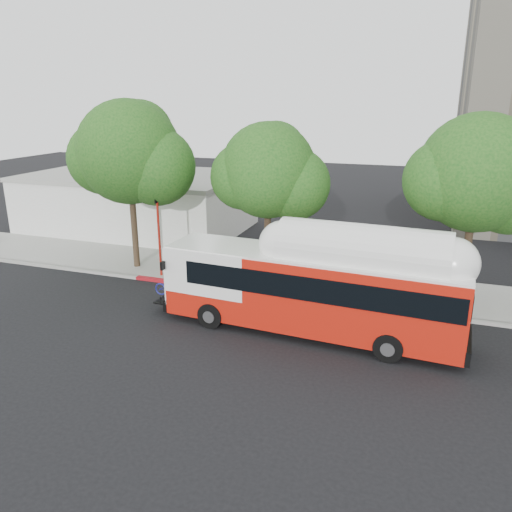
{
  "coord_description": "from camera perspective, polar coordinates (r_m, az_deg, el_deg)",
  "views": [
    {
      "loc": [
        6.95,
        -18.82,
        9.69
      ],
      "look_at": [
        -0.62,
        3.0,
        2.38
      ],
      "focal_mm": 35.0,
      "sensor_mm": 36.0,
      "label": 1
    }
  ],
  "objects": [
    {
      "name": "sidewalk",
      "position": [
        27.96,
        3.55,
        -2.59
      ],
      "size": [
        60.0,
        5.0,
        0.15
      ],
      "primitive_type": "cube",
      "color": "gray",
      "rests_on": "ground"
    },
    {
      "name": "transit_bus",
      "position": [
        21.28,
        6.37,
        -4.09
      ],
      "size": [
        13.72,
        3.56,
        4.02
      ],
      "rotation": [
        0.0,
        0.0,
        -0.06
      ],
      "color": "red",
      "rests_on": "ground"
    },
    {
      "name": "street_tree_mid",
      "position": [
        26.27,
        2.27,
        9.27
      ],
      "size": [
        5.75,
        5.0,
        8.62
      ],
      "color": "#2D2116",
      "rests_on": "ground"
    },
    {
      "name": "ground",
      "position": [
        22.28,
        -1.03,
        -8.22
      ],
      "size": [
        120.0,
        120.0,
        0.0
      ],
      "primitive_type": "plane",
      "color": "black",
      "rests_on": "ground"
    },
    {
      "name": "red_curb_segment",
      "position": [
        26.6,
        -4.22,
        -3.67
      ],
      "size": [
        10.0,
        0.32,
        0.16
      ],
      "primitive_type": "cube",
      "color": "maroon",
      "rests_on": "ground"
    },
    {
      "name": "low_commercial_bldg",
      "position": [
        39.66,
        -13.25,
        6.14
      ],
      "size": [
        16.2,
        10.2,
        4.25
      ],
      "color": "silver",
      "rests_on": "ground"
    },
    {
      "name": "street_tree_left",
      "position": [
        29.04,
        -13.46,
        10.99
      ],
      "size": [
        6.67,
        5.8,
        9.74
      ],
      "color": "#2D2116",
      "rests_on": "ground"
    },
    {
      "name": "signal_pole",
      "position": [
        28.08,
        -11.0,
        2.06
      ],
      "size": [
        0.13,
        0.43,
        4.56
      ],
      "color": "#B01E12",
      "rests_on": "ground"
    },
    {
      "name": "curb_strip",
      "position": [
        25.63,
        1.97,
        -4.48
      ],
      "size": [
        60.0,
        0.3,
        0.15
      ],
      "primitive_type": "cube",
      "color": "gray",
      "rests_on": "ground"
    },
    {
      "name": "street_tree_right",
      "position": [
        25.04,
        24.9,
        8.07
      ],
      "size": [
        6.21,
        5.4,
        9.18
      ],
      "color": "#2D2116",
      "rests_on": "ground"
    }
  ]
}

